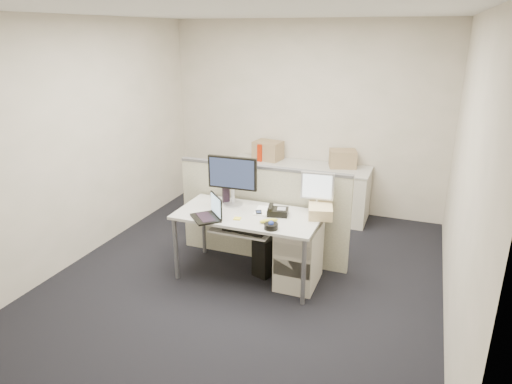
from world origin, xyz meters
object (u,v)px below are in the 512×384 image
at_px(desk, 248,219).
at_px(laptop, 205,208).
at_px(monitor_main, 233,181).
at_px(desk_phone, 278,212).

distance_m(desk, laptop, 0.49).
xyz_separation_m(desk, monitor_main, (-0.25, 0.18, 0.34)).
height_order(monitor_main, laptop, monitor_main).
relative_size(desk, laptop, 4.69).
relative_size(desk, desk_phone, 7.14).
distance_m(laptop, desk_phone, 0.75).
relative_size(monitor_main, desk_phone, 2.61).
distance_m(monitor_main, laptop, 0.50).
relative_size(laptop, desk_phone, 1.52).
height_order(desk, laptop, laptop).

